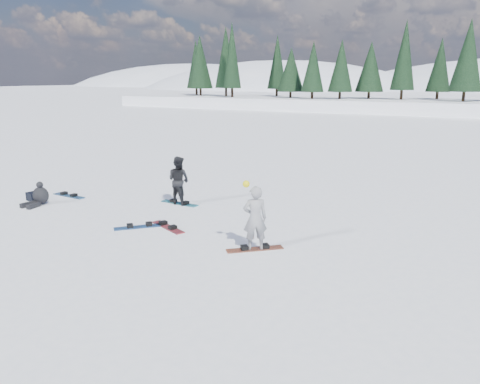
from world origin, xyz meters
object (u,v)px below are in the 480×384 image
at_px(snowboarder_man, 179,180).
at_px(snowboard_loose_a, 140,227).
at_px(snowboarder_woman, 255,218).
at_px(seated_rider, 40,196).
at_px(snowboard_loose_b, 168,227).
at_px(snowboard_loose_c, 69,196).
at_px(gear_bag, 33,197).

bearing_deg(snowboarder_man, snowboard_loose_a, 105.01).
xyz_separation_m(snowboarder_woman, seated_rider, (-8.66, 0.44, -0.55)).
height_order(seated_rider, snowboard_loose_a, seated_rider).
xyz_separation_m(snowboard_loose_b, snowboard_loose_c, (-5.60, 1.34, 0.00)).
bearing_deg(snowboard_loose_c, snowboarder_woman, -7.48).
height_order(snowboarder_woman, snowboard_loose_b, snowboarder_woman).
distance_m(gear_bag, snowboard_loose_c, 1.27).
height_order(snowboard_loose_a, snowboard_loose_b, same).
height_order(snowboard_loose_b, snowboard_loose_c, same).
xyz_separation_m(snowboarder_man, gear_bag, (-4.98, -2.14, -0.70)).
relative_size(snowboarder_man, snowboard_loose_a, 1.14).
relative_size(snowboarder_man, snowboard_loose_b, 1.14).
bearing_deg(snowboarder_woman, seated_rider, -38.08).
relative_size(snowboarder_man, snowboard_loose_c, 1.14).
height_order(gear_bag, snowboard_loose_c, gear_bag).
xyz_separation_m(gear_bag, snowboard_loose_a, (5.48, -0.64, -0.14)).
bearing_deg(snowboarder_man, snowboarder_woman, 151.78).
bearing_deg(snowboard_loose_c, snowboarder_man, 17.81).
bearing_deg(snowboard_loose_a, snowboard_loose_b, -19.24).
relative_size(seated_rider, snowboard_loose_b, 0.65).
bearing_deg(snowboarder_man, seated_rider, 33.95).
xyz_separation_m(snowboarder_man, snowboard_loose_b, (1.27, -2.40, -0.84)).
xyz_separation_m(gear_bag, snowboard_loose_b, (6.25, -0.26, -0.14)).
bearing_deg(snowboard_loose_a, gear_bag, 127.62).
xyz_separation_m(snowboarder_woman, snowboard_loose_b, (-3.12, 0.44, -0.85)).
bearing_deg(gear_bag, seated_rider, -19.87).
bearing_deg(gear_bag, snowboard_loose_b, -2.35).
distance_m(snowboard_loose_a, snowboard_loose_c, 5.13).
xyz_separation_m(seated_rider, snowboard_loose_a, (4.78, -0.38, -0.30)).
bearing_deg(seated_rider, snowboarder_man, 28.98).
height_order(snowboarder_man, gear_bag, snowboarder_man).
distance_m(snowboarder_woman, snowboard_loose_a, 3.97).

